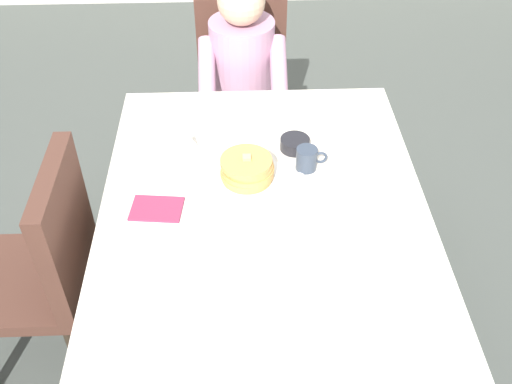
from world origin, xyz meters
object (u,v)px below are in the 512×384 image
object	(u,v)px
diner_person	(243,74)
knife_right_of_plate	(301,183)
chair_diner	(242,82)
cup_coffee	(307,159)
plate_breakfast	(247,180)
syrup_pitcher	(188,141)
breakfast_stack	(247,169)
fork_left_of_plate	(193,186)
dining_table_main	(264,231)
spoon_near_edge	(242,254)
chair_left_side	(46,262)
bowl_butter	(295,144)

from	to	relation	value
diner_person	knife_right_of_plate	world-z (taller)	diner_person
chair_diner	cup_coffee	size ratio (longest dim) A/B	8.23
plate_breakfast	syrup_pitcher	xyz separation A→B (m)	(-0.21, 0.20, 0.03)
breakfast_stack	knife_right_of_plate	world-z (taller)	breakfast_stack
plate_breakfast	fork_left_of_plate	world-z (taller)	plate_breakfast
dining_table_main	syrup_pitcher	bearing A→B (deg)	126.94
dining_table_main	spoon_near_edge	size ratio (longest dim) A/B	10.16
syrup_pitcher	fork_left_of_plate	bearing A→B (deg)	-83.60
chair_diner	breakfast_stack	distance (m)	1.05
breakfast_stack	syrup_pitcher	bearing A→B (deg)	137.32
diner_person	plate_breakfast	size ratio (longest dim) A/B	4.00
dining_table_main	fork_left_of_plate	size ratio (longest dim) A/B	8.47
chair_diner	plate_breakfast	size ratio (longest dim) A/B	3.32
knife_right_of_plate	spoon_near_edge	xyz separation A→B (m)	(-0.22, -0.32, 0.00)
diner_person	plate_breakfast	bearing A→B (deg)	89.87
dining_table_main	fork_left_of_plate	distance (m)	0.30
cup_coffee	spoon_near_edge	distance (m)	0.48
plate_breakfast	fork_left_of_plate	xyz separation A→B (m)	(-0.19, -0.02, -0.01)
chair_left_side	knife_right_of_plate	world-z (taller)	chair_left_side
syrup_pitcher	knife_right_of_plate	bearing A→B (deg)	-28.37
syrup_pitcher	fork_left_of_plate	distance (m)	0.22
diner_person	breakfast_stack	xyz separation A→B (m)	(-0.00, -0.86, 0.13)
chair_left_side	syrup_pitcher	world-z (taller)	chair_left_side
diner_person	fork_left_of_plate	size ratio (longest dim) A/B	6.22
chair_left_side	bowl_butter	size ratio (longest dim) A/B	8.45
cup_coffee	fork_left_of_plate	size ratio (longest dim) A/B	0.63
chair_diner	spoon_near_edge	xyz separation A→B (m)	(-0.03, -1.35, 0.21)
dining_table_main	knife_right_of_plate	bearing A→B (deg)	45.66
chair_left_side	syrup_pitcher	bearing A→B (deg)	-54.53
plate_breakfast	syrup_pitcher	distance (m)	0.29
spoon_near_edge	chair_diner	bearing A→B (deg)	89.14
dining_table_main	bowl_butter	world-z (taller)	bowl_butter
bowl_butter	spoon_near_edge	xyz separation A→B (m)	(-0.21, -0.52, -0.02)
diner_person	syrup_pitcher	xyz separation A→B (m)	(-0.22, -0.66, 0.11)
breakfast_stack	bowl_butter	bearing A→B (deg)	45.19
knife_right_of_plate	spoon_near_edge	distance (m)	0.39
chair_diner	bowl_butter	distance (m)	0.88
breakfast_stack	dining_table_main	bearing A→B (deg)	-71.59
breakfast_stack	cup_coffee	world-z (taller)	breakfast_stack
cup_coffee	bowl_butter	distance (m)	0.12
chair_diner	spoon_near_edge	size ratio (longest dim) A/B	6.20
plate_breakfast	breakfast_stack	bearing A→B (deg)	-26.62
cup_coffee	knife_right_of_plate	distance (m)	0.10
chair_diner	breakfast_stack	bearing A→B (deg)	89.98
cup_coffee	chair_left_side	bearing A→B (deg)	-166.37
cup_coffee	breakfast_stack	bearing A→B (deg)	-162.45
breakfast_stack	chair_diner	bearing A→B (deg)	89.98
cup_coffee	chair_diner	bearing A→B (deg)	102.83
breakfast_stack	knife_right_of_plate	size ratio (longest dim) A/B	0.94
plate_breakfast	fork_left_of_plate	bearing A→B (deg)	-173.99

